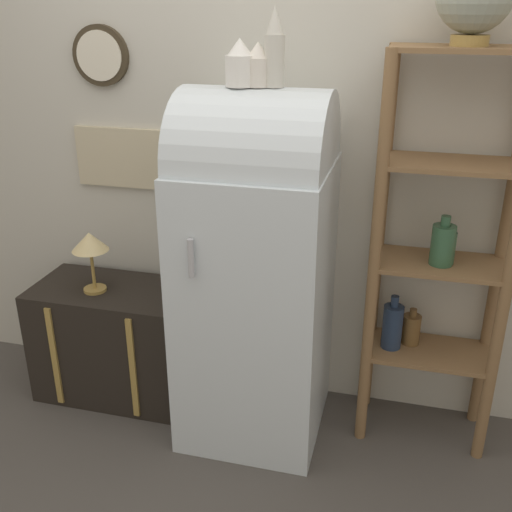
# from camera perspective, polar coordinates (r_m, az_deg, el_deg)

# --- Properties ---
(ground_plane) EXTENTS (12.00, 12.00, 0.00)m
(ground_plane) POSITION_cam_1_polar(r_m,az_deg,el_deg) (2.90, -1.19, -17.99)
(ground_plane) COLOR #4C4742
(wall_back) EXTENTS (7.00, 0.09, 2.70)m
(wall_back) POSITION_cam_1_polar(r_m,az_deg,el_deg) (2.80, 1.72, 11.65)
(wall_back) COLOR beige
(wall_back) RESTS_ON ground_plane
(refrigerator) EXTENTS (0.62, 0.68, 1.60)m
(refrigerator) POSITION_cam_1_polar(r_m,az_deg,el_deg) (2.63, 0.00, -0.85)
(refrigerator) COLOR silver
(refrigerator) RESTS_ON ground_plane
(suitcase_trunk) EXTENTS (0.76, 0.44, 0.60)m
(suitcase_trunk) POSITION_cam_1_polar(r_m,az_deg,el_deg) (3.20, -13.37, -7.78)
(suitcase_trunk) COLOR black
(suitcase_trunk) RESTS_ON ground_plane
(shelf_unit) EXTENTS (0.58, 0.32, 1.75)m
(shelf_unit) POSITION_cam_1_polar(r_m,az_deg,el_deg) (2.66, 16.93, 0.60)
(shelf_unit) COLOR olive
(shelf_unit) RESTS_ON ground_plane
(vase_left) EXTENTS (0.11, 0.11, 0.18)m
(vase_left) POSITION_cam_1_polar(r_m,az_deg,el_deg) (2.42, -1.54, 17.79)
(vase_left) COLOR white
(vase_left) RESTS_ON refrigerator
(vase_center) EXTENTS (0.10, 0.10, 0.17)m
(vase_center) POSITION_cam_1_polar(r_m,az_deg,el_deg) (2.42, 0.20, 17.65)
(vase_center) COLOR silver
(vase_center) RESTS_ON refrigerator
(vase_right) EXTENTS (0.08, 0.08, 0.30)m
(vase_right) POSITION_cam_1_polar(r_m,az_deg,el_deg) (2.40, 1.79, 19.05)
(vase_right) COLOR beige
(vase_right) RESTS_ON refrigerator
(desk_lamp) EXTENTS (0.18, 0.18, 0.31)m
(desk_lamp) POSITION_cam_1_polar(r_m,az_deg,el_deg) (2.95, -15.53, 1.00)
(desk_lamp) COLOR #AD8942
(desk_lamp) RESTS_ON suitcase_trunk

